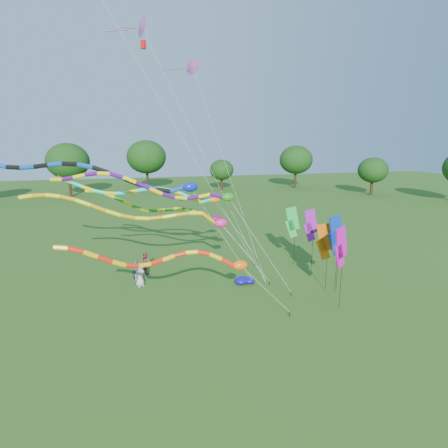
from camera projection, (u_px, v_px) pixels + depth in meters
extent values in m
plane|color=#245516|center=(249.00, 317.00, 21.17)|extent=(160.00, 160.00, 0.00)
cylinder|color=#382314|center=(373.00, 184.00, 68.00)|extent=(0.50, 0.50, 3.47)
ellipsoid|color=#143D10|center=(375.00, 159.00, 66.99)|extent=(7.33, 7.33, 6.23)
cylinder|color=#382314|center=(295.00, 181.00, 75.89)|extent=(0.50, 0.50, 2.85)
ellipsoid|color=#143D10|center=(296.00, 162.00, 75.06)|extent=(6.01, 6.01, 5.11)
cylinder|color=#382314|center=(222.00, 185.00, 70.85)|extent=(0.50, 0.50, 2.45)
ellipsoid|color=#143D10|center=(222.00, 168.00, 70.13)|extent=(5.18, 5.18, 4.40)
cylinder|color=#382314|center=(147.00, 181.00, 73.18)|extent=(0.50, 0.50, 3.31)
ellipsoid|color=#143D10|center=(146.00, 159.00, 72.22)|extent=(6.99, 6.99, 5.94)
cylinder|color=#382314|center=(66.00, 186.00, 67.74)|extent=(0.50, 0.50, 2.74)
ellipsoid|color=#143D10|center=(64.00, 167.00, 66.94)|extent=(5.78, 5.78, 4.91)
cylinder|color=black|center=(290.00, 314.00, 21.18)|extent=(0.05, 0.05, 0.30)
cylinder|color=silver|center=(266.00, 289.00, 20.48)|extent=(0.02, 0.02, 4.24)
ellipsoid|color=#FF630D|center=(240.00, 265.00, 19.80)|extent=(0.84, 0.54, 0.54)
cylinder|color=red|center=(228.00, 262.00, 19.70)|extent=(0.24, 0.24, 0.73)
cylinder|color=#FBB30C|center=(216.00, 257.00, 19.66)|extent=(0.24, 0.24, 0.69)
cylinder|color=red|center=(204.00, 253.00, 19.61)|extent=(0.24, 0.24, 0.64)
cylinder|color=#FBB30C|center=(192.00, 252.00, 19.55)|extent=(0.24, 0.24, 0.62)
cylinder|color=red|center=(180.00, 254.00, 19.45)|extent=(0.24, 0.24, 0.63)
cylinder|color=#FBB30C|center=(168.00, 258.00, 19.30)|extent=(0.24, 0.24, 0.64)
cylinder|color=red|center=(157.00, 262.00, 19.09)|extent=(0.24, 0.24, 0.64)
cylinder|color=#FBB30C|center=(145.00, 265.00, 18.81)|extent=(0.24, 0.24, 0.64)
cylinder|color=red|center=(132.00, 266.00, 18.47)|extent=(0.24, 0.24, 0.66)
cylinder|color=#FBB30C|center=(119.00, 264.00, 18.10)|extent=(0.24, 0.24, 0.70)
cylinder|color=red|center=(105.00, 259.00, 17.73)|extent=(0.24, 0.24, 0.72)
cylinder|color=#FBB30C|center=(90.00, 254.00, 17.39)|extent=(0.24, 0.24, 0.70)
cylinder|color=red|center=(76.00, 250.00, 17.11)|extent=(0.24, 0.24, 0.65)
cylinder|color=#FBB30C|center=(61.00, 248.00, 16.93)|extent=(0.24, 0.24, 0.62)
cylinder|color=black|center=(270.00, 283.00, 25.71)|extent=(0.05, 0.05, 0.30)
cylinder|color=silver|center=(246.00, 253.00, 25.09)|extent=(0.02, 0.02, 5.36)
ellipsoid|color=#FB1B92|center=(221.00, 223.00, 24.50)|extent=(0.89, 0.57, 0.57)
cylinder|color=orange|center=(209.00, 218.00, 24.63)|extent=(0.26, 0.26, 1.16)
cylinder|color=yellow|center=(196.00, 213.00, 24.77)|extent=(0.26, 0.26, 0.86)
cylinder|color=orange|center=(183.00, 214.00, 24.71)|extent=(0.26, 0.26, 0.87)
cylinder|color=yellow|center=(169.00, 216.00, 24.60)|extent=(0.26, 0.26, 0.88)
cylinder|color=orange|center=(156.00, 218.00, 24.42)|extent=(0.26, 0.26, 0.88)
cylinder|color=yellow|center=(142.00, 218.00, 24.19)|extent=(0.26, 0.26, 0.89)
cylinder|color=orange|center=(128.00, 217.00, 23.90)|extent=(0.26, 0.26, 0.91)
cylinder|color=yellow|center=(113.00, 213.00, 23.59)|extent=(0.26, 0.26, 0.95)
cylinder|color=orange|center=(98.00, 208.00, 23.30)|extent=(0.26, 0.26, 0.96)
cylinder|color=yellow|center=(83.00, 203.00, 23.05)|extent=(0.26, 0.26, 0.93)
cylinder|color=orange|center=(68.00, 198.00, 22.88)|extent=(0.26, 0.26, 0.89)
cylinder|color=yellow|center=(54.00, 196.00, 22.80)|extent=(0.26, 0.26, 0.87)
cylinder|color=orange|center=(40.00, 195.00, 22.83)|extent=(0.26, 0.26, 0.87)
cylinder|color=yellow|center=(26.00, 197.00, 22.93)|extent=(0.26, 0.26, 0.89)
cylinder|color=black|center=(291.00, 294.00, 23.91)|extent=(0.05, 0.05, 0.30)
cylinder|color=silver|center=(261.00, 246.00, 23.01)|extent=(0.02, 0.02, 7.42)
ellipsoid|color=#2D8117|center=(228.00, 197.00, 22.15)|extent=(0.78, 0.50, 0.50)
cylinder|color=#550B7D|center=(216.00, 196.00, 22.31)|extent=(0.23, 0.23, 0.84)
cylinder|color=yellow|center=(204.00, 196.00, 22.41)|extent=(0.23, 0.23, 0.72)
cylinder|color=#550B7D|center=(193.00, 198.00, 22.22)|extent=(0.23, 0.23, 0.72)
cylinder|color=yellow|center=(181.00, 198.00, 21.97)|extent=(0.23, 0.23, 0.73)
cylinder|color=#550B7D|center=(168.00, 196.00, 21.69)|extent=(0.23, 0.23, 0.76)
cylinder|color=yellow|center=(156.00, 191.00, 21.40)|extent=(0.23, 0.23, 0.79)
cylinder|color=#550B7D|center=(143.00, 185.00, 21.13)|extent=(0.23, 0.23, 0.80)
cylinder|color=yellow|center=(130.00, 180.00, 20.92)|extent=(0.23, 0.23, 0.77)
cylinder|color=#550B7D|center=(117.00, 175.00, 20.80)|extent=(0.23, 0.23, 0.72)
cylinder|color=yellow|center=(104.00, 174.00, 20.78)|extent=(0.23, 0.23, 0.71)
cylinder|color=#550B7D|center=(92.00, 174.00, 20.85)|extent=(0.23, 0.23, 0.72)
cylinder|color=yellow|center=(80.00, 176.00, 20.98)|extent=(0.23, 0.23, 0.74)
cylinder|color=#550B7D|center=(68.00, 178.00, 21.14)|extent=(0.23, 0.23, 0.74)
cylinder|color=yellow|center=(57.00, 180.00, 21.28)|extent=(0.23, 0.23, 0.72)
cylinder|color=black|center=(253.00, 283.00, 25.82)|extent=(0.05, 0.05, 0.30)
cylinder|color=silver|center=(223.00, 236.00, 24.93)|extent=(0.02, 0.02, 7.76)
ellipsoid|color=#0B22A7|center=(190.00, 187.00, 24.07)|extent=(1.00, 0.64, 0.64)
cylinder|color=#0B46B6|center=(178.00, 189.00, 24.07)|extent=(0.29, 0.29, 0.97)
cylinder|color=black|center=(163.00, 190.00, 23.96)|extent=(0.29, 0.29, 0.96)
cylinder|color=#0B46B6|center=(148.00, 187.00, 23.66)|extent=(0.29, 0.29, 0.99)
cylinder|color=black|center=(132.00, 182.00, 23.38)|extent=(0.29, 0.29, 1.01)
cylinder|color=#0B46B6|center=(117.00, 176.00, 23.13)|extent=(0.29, 0.29, 1.01)
cylinder|color=black|center=(101.00, 170.00, 22.95)|extent=(0.29, 0.29, 0.98)
cylinder|color=#0B46B6|center=(85.00, 166.00, 22.86)|extent=(0.29, 0.29, 0.95)
cylinder|color=black|center=(70.00, 164.00, 22.87)|extent=(0.29, 0.29, 0.93)
cylinder|color=#0B46B6|center=(56.00, 164.00, 22.96)|extent=(0.29, 0.29, 0.94)
cylinder|color=black|center=(42.00, 166.00, 23.10)|extent=(0.29, 0.29, 0.95)
cylinder|color=#0B46B6|center=(28.00, 167.00, 23.26)|extent=(0.29, 0.29, 0.95)
cylinder|color=black|center=(14.00, 167.00, 23.38)|extent=(0.29, 0.29, 0.94)
cylinder|color=#0B46B6|center=(0.00, 165.00, 23.44)|extent=(0.29, 0.29, 0.95)
cylinder|color=black|center=(258.00, 260.00, 30.59)|extent=(0.05, 0.05, 0.30)
cylinder|color=silver|center=(237.00, 230.00, 29.52)|extent=(0.02, 0.02, 6.22)
ellipsoid|color=orange|center=(214.00, 200.00, 28.47)|extent=(0.84, 0.54, 0.54)
cylinder|color=#0EF1E2|center=(206.00, 201.00, 28.10)|extent=(0.24, 0.24, 0.86)
cylinder|color=yellow|center=(196.00, 200.00, 27.63)|extent=(0.24, 0.24, 0.86)
cylinder|color=#0EF1E2|center=(186.00, 196.00, 27.28)|extent=(0.24, 0.24, 0.85)
cylinder|color=yellow|center=(176.00, 192.00, 27.00)|extent=(0.24, 0.24, 0.81)
cylinder|color=#0EF1E2|center=(165.00, 189.00, 26.81)|extent=(0.24, 0.24, 0.78)
cylinder|color=yellow|center=(154.00, 189.00, 26.71)|extent=(0.24, 0.24, 0.77)
cylinder|color=#0EF1E2|center=(143.00, 190.00, 26.69)|extent=(0.24, 0.24, 0.79)
cylinder|color=yellow|center=(132.00, 191.00, 26.69)|extent=(0.24, 0.24, 0.80)
cylinder|color=#0EF1E2|center=(121.00, 193.00, 26.70)|extent=(0.24, 0.24, 0.79)
cylinder|color=yellow|center=(110.00, 193.00, 26.65)|extent=(0.24, 0.24, 0.78)
cylinder|color=#0EF1E2|center=(99.00, 192.00, 26.54)|extent=(0.24, 0.24, 0.79)
cylinder|color=yellow|center=(87.00, 188.00, 26.33)|extent=(0.24, 0.24, 0.82)
cylinder|color=#0EF1E2|center=(76.00, 184.00, 26.05)|extent=(0.24, 0.24, 0.85)
cylinder|color=yellow|center=(63.00, 179.00, 25.70)|extent=(0.24, 0.24, 0.84)
cylinder|color=black|center=(255.00, 264.00, 29.68)|extent=(0.05, 0.05, 0.30)
cylinder|color=silver|center=(236.00, 241.00, 29.49)|extent=(0.02, 0.02, 4.61)
ellipsoid|color=#850C5B|center=(216.00, 219.00, 29.33)|extent=(0.93, 0.60, 0.60)
cylinder|color=#278712|center=(206.00, 217.00, 29.12)|extent=(0.27, 0.27, 1.03)
cylinder|color=#D2E40C|center=(196.00, 213.00, 28.92)|extent=(0.27, 0.27, 0.79)
cylinder|color=#278712|center=(187.00, 210.00, 29.08)|extent=(0.27, 0.27, 0.76)
cylinder|color=#D2E40C|center=(178.00, 209.00, 29.32)|extent=(0.27, 0.27, 0.76)
cylinder|color=#278712|center=(170.00, 209.00, 29.62)|extent=(0.27, 0.27, 0.78)
cylinder|color=#D2E40C|center=(162.00, 210.00, 29.94)|extent=(0.27, 0.27, 0.78)
cylinder|color=#278712|center=(154.00, 211.00, 30.24)|extent=(0.27, 0.27, 0.76)
cylinder|color=#D2E40C|center=(145.00, 210.00, 30.49)|extent=(0.27, 0.27, 0.76)
cylinder|color=#278712|center=(137.00, 207.00, 30.64)|extent=(0.27, 0.27, 0.78)
cylinder|color=#D2E40C|center=(128.00, 204.00, 30.71)|extent=(0.27, 0.27, 0.82)
cylinder|color=#278712|center=(119.00, 199.00, 30.70)|extent=(0.27, 0.27, 0.83)
cylinder|color=#D2E40C|center=(110.00, 195.00, 30.62)|extent=(0.27, 0.27, 0.82)
cylinder|color=#278712|center=(100.00, 192.00, 30.52)|extent=(0.27, 0.27, 0.79)
cylinder|color=#D2E40C|center=(90.00, 191.00, 30.42)|extent=(0.27, 0.27, 0.77)
cylinder|color=black|center=(266.00, 284.00, 25.51)|extent=(0.04, 0.04, 0.30)
cylinder|color=silver|center=(205.00, 158.00, 24.69)|extent=(0.01, 0.01, 18.63)
cone|color=purple|center=(141.00, 26.00, 23.91)|extent=(1.54, 1.61, 1.45)
cube|color=purple|center=(130.00, 28.00, 23.77)|extent=(0.90, 0.12, 0.04)
cube|color=purple|center=(121.00, 29.00, 23.67)|extent=(0.90, 0.12, 0.04)
cube|color=purple|center=(112.00, 31.00, 23.56)|extent=(0.90, 0.12, 0.04)
cylinder|color=red|center=(143.00, 45.00, 24.18)|extent=(0.36, 0.36, 0.50)
cylinder|color=black|center=(266.00, 284.00, 25.51)|extent=(0.04, 0.04, 0.30)
cylinder|color=silver|center=(173.00, 122.00, 22.33)|extent=(0.01, 0.01, 24.27)
cylinder|color=black|center=(266.00, 284.00, 25.51)|extent=(0.04, 0.04, 0.30)
cylinder|color=silver|center=(227.00, 169.00, 26.67)|extent=(0.01, 0.01, 16.78)
cone|color=purple|center=(192.00, 66.00, 27.86)|extent=(1.67, 1.69, 1.40)
cube|color=purple|center=(183.00, 68.00, 27.72)|extent=(0.90, 0.12, 0.04)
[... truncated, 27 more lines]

